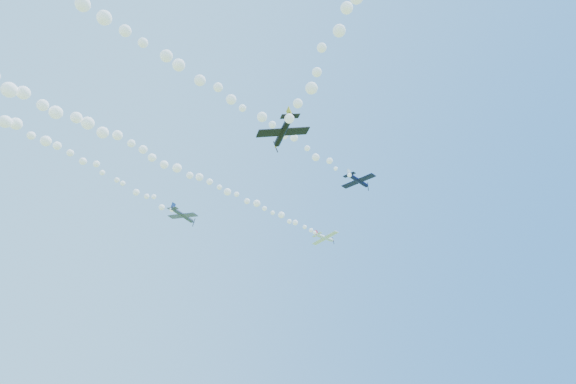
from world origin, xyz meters
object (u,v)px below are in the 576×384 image
plane_grey (183,215)px  plane_black (283,131)px  plane_white (325,238)px  plane_navy (358,180)px

plane_grey → plane_black: 37.74m
plane_white → plane_navy: plane_white is taller
plane_navy → plane_grey: (-27.29, 16.72, -6.94)m
plane_white → plane_navy: 27.60m
plane_navy → plane_black: plane_navy is taller
plane_white → plane_grey: plane_white is taller
plane_black → plane_white: bearing=-27.4°
plane_navy → plane_black: (-27.84, -20.54, -12.89)m
plane_white → plane_grey: size_ratio=1.14×
plane_navy → plane_grey: bearing=132.1°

